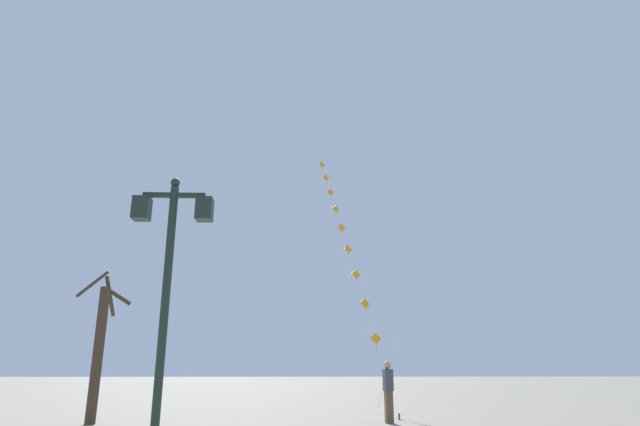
{
  "coord_description": "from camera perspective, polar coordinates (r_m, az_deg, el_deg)",
  "views": [
    {
      "loc": [
        -0.17,
        -1.04,
        1.51
      ],
      "look_at": [
        0.68,
        20.0,
        7.78
      ],
      "focal_mm": 29.28,
      "sensor_mm": 36.0,
      "label": 1
    }
  ],
  "objects": [
    {
      "name": "ground_plane",
      "position": [
        21.09,
        -1.97,
        -20.68
      ],
      "size": [
        160.0,
        160.0,
        0.0
      ],
      "primitive_type": "plane",
      "color": "gray"
    },
    {
      "name": "twin_lantern_lamp_post",
      "position": [
        9.15,
        -16.19,
        -4.87
      ],
      "size": [
        1.36,
        0.28,
        4.71
      ],
      "color": "#1E2D23",
      "rests_on": "ground_plane"
    },
    {
      "name": "kite_train",
      "position": [
        25.09,
        2.76,
        -2.9
      ],
      "size": [
        1.95,
        14.1,
        14.14
      ],
      "color": "brown",
      "rests_on": "ground_plane"
    },
    {
      "name": "kite_flyer",
      "position": [
        16.04,
        7.47,
        -18.62
      ],
      "size": [
        0.26,
        0.61,
        1.71
      ],
      "rotation": [
        0.0,
        0.0,
        1.63
      ],
      "color": "brown",
      "rests_on": "ground_plane"
    },
    {
      "name": "bare_tree",
      "position": [
        16.92,
        -22.98,
        -13.23
      ],
      "size": [
        1.12,
        2.02,
        4.32
      ],
      "color": "#423323",
      "rests_on": "ground_plane"
    }
  ]
}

